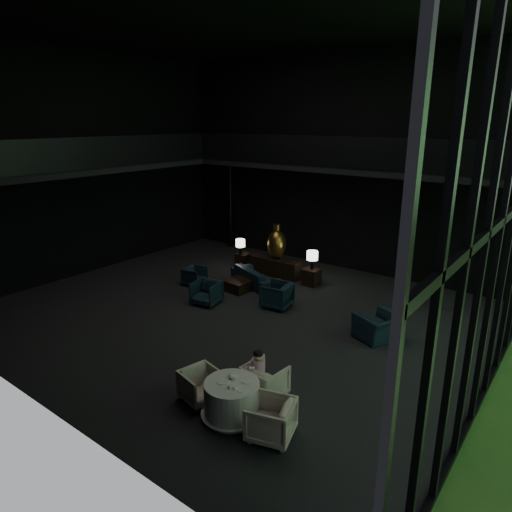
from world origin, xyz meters
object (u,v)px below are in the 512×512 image
Objects in this scene: console at (275,267)px; table_lamp_left at (240,244)px; side_table_left at (243,260)px; side_table_right at (311,277)px; bronze_urn at (277,244)px; window_armchair at (379,322)px; sofa at (256,273)px; table_lamp_right at (312,256)px; dining_chair_west at (201,384)px; dining_chair_east at (271,417)px; dining_table at (232,402)px; lounge_armchair_west at (195,276)px; lounge_armchair_south at (206,291)px; lounge_armchair_east at (277,292)px; coffee_table at (238,285)px; child at (258,364)px; dining_chair_north at (265,378)px.

console is 1.73m from table_lamp_left.
side_table_left is 3.20m from side_table_right.
window_armchair is (5.14, -2.65, -0.71)m from bronze_urn.
side_table_right is 0.26× the size of sofa.
bronze_urn is 1.54m from sofa.
bronze_urn reaches higher than table_lamp_right.
dining_chair_west is (3.29, -7.51, -0.85)m from bronze_urn.
table_lamp_right is at bearing -121.66° from sofa.
sofa is 2.56× the size of dining_chair_east.
dining_table is at bearing -108.92° from dining_chair_east.
lounge_armchair_west is 0.76× the size of lounge_armchair_south.
table_lamp_right is 0.68× the size of lounge_armchair_east.
side_table_left is at bearing -10.76° from lounge_armchair_west.
table_lamp_right is at bearing -0.90° from console.
bronze_urn is 8.25m from dining_chair_west.
dining_chair_east is (5.25, -5.47, 0.25)m from coffee_table.
dining_table is (2.41, -5.04, -0.15)m from lounge_armchair_east.
bronze_urn reaches higher than table_lamp_left.
console is 7.79m from child.
table_lamp_right is 0.75× the size of dining_chair_east.
sofa is at bearing 74.98° from lounge_armchair_south.
side_table_right is 1.97m from sofa.
coffee_table is at bearing 45.30° from dining_chair_west.
lounge_armchair_east reaches higher than lounge_armchair_west.
console is 2.47× the size of dining_chair_north.
window_armchair is at bearing -21.60° from side_table_left.
dining_chair_west is (1.54, -5.01, -0.12)m from lounge_armchair_east.
dining_chair_west is (4.99, -4.89, 0.04)m from lounge_armchair_west.
console is at bearing 119.22° from dining_table.
coffee_table is (-0.17, -0.78, -0.25)m from sofa.
sofa reaches higher than dining_chair_west.
side_table_left is 0.49× the size of window_armchair.
side_table_right is 0.51× the size of window_armchair.
dining_table is at bearing -60.78° from console.
dining_table reaches higher than lounge_armchair_west.
dining_table is 1.69× the size of dining_chair_west.
window_armchair is (6.74, -2.49, -0.49)m from table_lamp_left.
lounge_armchair_west is 1.84m from lounge_armchair_south.
lounge_armchair_east reaches higher than dining_table.
bronze_urn is 7.87m from child.
table_lamp_left is at bearing -174.25° from bronze_urn.
bronze_urn is 5.83m from window_armchair.
lounge_armchair_south is at bearing -28.24° from dining_chair_north.
child is (5.75, -6.50, -0.23)m from table_lamp_left.
dining_chair_east is (6.73, -7.60, 0.16)m from side_table_left.
window_armchair reaches higher than dining_table.
table_lamp_left reaches higher than lounge_armchair_west.
dining_table is (-0.97, -4.89, -0.17)m from window_armchair.
table_lamp_left reaches higher than side_table_right.
coffee_table is 1.35× the size of child.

